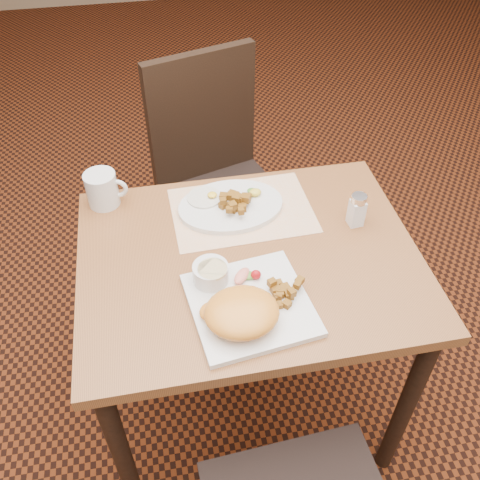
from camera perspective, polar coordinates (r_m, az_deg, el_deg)
name	(u,v)px	position (r m, az deg, el deg)	size (l,w,h in m)	color
ground	(247,400)	(2.02, 0.76, -16.74)	(8.00, 8.00, 0.00)	black
table	(249,283)	(1.50, 0.98, -4.64)	(0.90, 0.70, 0.75)	brown
chair_far	(217,173)	(2.04, -2.47, 7.19)	(0.53, 0.53, 0.97)	black
placemat	(242,210)	(1.55, 0.21, 3.17)	(0.40, 0.28, 0.00)	white
plate_square	(250,305)	(1.29, 1.09, -6.92)	(0.28, 0.28, 0.02)	silver
plate_oval	(231,206)	(1.55, -0.99, 3.64)	(0.30, 0.23, 0.02)	silver
hollandaise_mound	(241,313)	(1.23, 0.11, -7.77)	(0.18, 0.16, 0.06)	orange
ramekin	(211,273)	(1.32, -3.14, -3.52)	(0.09, 0.09, 0.05)	silver
garnish_sq	(246,275)	(1.33, 0.69, -3.81)	(0.08, 0.07, 0.03)	#387223
fried_egg	(205,197)	(1.56, -3.72, 4.59)	(0.10, 0.10, 0.02)	white
garnish_ov	(255,192)	(1.57, 1.57, 5.14)	(0.05, 0.05, 0.02)	#387223
salt_shaker	(357,209)	(1.51, 12.37, 3.20)	(0.05, 0.05, 0.10)	white
coffee_mug	(103,189)	(1.59, -14.42, 5.28)	(0.12, 0.09, 0.10)	silver
home_fries_sq	(283,291)	(1.30, 4.60, -5.45)	(0.09, 0.09, 0.03)	#8E5B16
home_fries_ov	(236,201)	(1.52, -0.47, 4.19)	(0.10, 0.12, 0.04)	#8E5B16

